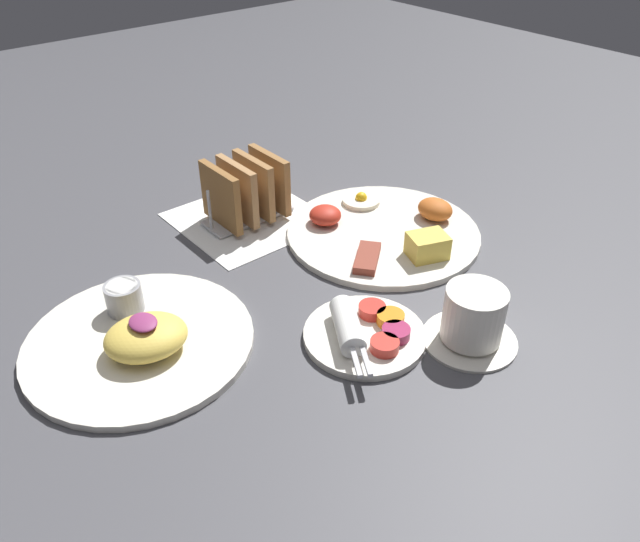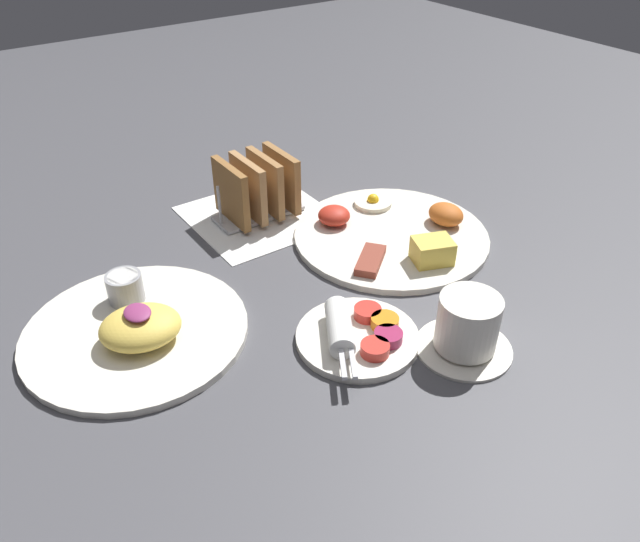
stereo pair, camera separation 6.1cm
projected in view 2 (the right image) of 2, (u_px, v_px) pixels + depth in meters
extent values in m
plane|color=#47474C|center=(275.00, 284.00, 0.89)|extent=(3.00, 3.00, 0.00)
cube|color=white|center=(259.00, 215.00, 1.05)|extent=(0.22, 0.22, 0.00)
cylinder|color=silver|center=(391.00, 236.00, 0.99)|extent=(0.31, 0.31, 0.01)
cube|color=#E5C64C|center=(432.00, 251.00, 0.91)|extent=(0.06, 0.07, 0.04)
ellipsoid|color=#C66023|center=(446.00, 214.00, 1.00)|extent=(0.06, 0.05, 0.03)
cylinder|color=#F4EACC|center=(373.00, 203.00, 1.06)|extent=(0.06, 0.06, 0.01)
sphere|color=yellow|center=(373.00, 200.00, 1.06)|extent=(0.02, 0.02, 0.02)
ellipsoid|color=red|center=(334.00, 216.00, 1.01)|extent=(0.05, 0.05, 0.03)
cube|color=brown|center=(370.00, 260.00, 0.91)|extent=(0.07, 0.08, 0.01)
cylinder|color=silver|center=(357.00, 338.00, 0.79)|extent=(0.16, 0.16, 0.01)
cylinder|color=red|center=(375.00, 349.00, 0.75)|extent=(0.04, 0.04, 0.01)
cylinder|color=#99234C|center=(388.00, 337.00, 0.77)|extent=(0.04, 0.04, 0.01)
cylinder|color=orange|center=(385.00, 322.00, 0.79)|extent=(0.04, 0.04, 0.01)
cylinder|color=red|center=(368.00, 312.00, 0.81)|extent=(0.04, 0.04, 0.01)
cylinder|color=white|center=(342.00, 326.00, 0.78)|extent=(0.09, 0.07, 0.03)
cube|color=silver|center=(353.00, 363.00, 0.72)|extent=(0.05, 0.03, 0.00)
cube|color=silver|center=(343.00, 364.00, 0.72)|extent=(0.05, 0.03, 0.00)
cylinder|color=silver|center=(136.00, 332.00, 0.80)|extent=(0.29, 0.29, 0.01)
ellipsoid|color=#EAC651|center=(140.00, 327.00, 0.77)|extent=(0.11, 0.12, 0.04)
ellipsoid|color=#8C3366|center=(137.00, 313.00, 0.75)|extent=(0.04, 0.03, 0.01)
cylinder|color=#99999E|center=(125.00, 288.00, 0.83)|extent=(0.05, 0.05, 0.04)
cylinder|color=white|center=(123.00, 278.00, 0.82)|extent=(0.04, 0.04, 0.01)
cube|color=#B7B7BC|center=(259.00, 213.00, 1.05)|extent=(0.06, 0.15, 0.01)
cube|color=olive|center=(231.00, 194.00, 1.00)|extent=(0.10, 0.01, 0.10)
cube|color=#A87A4C|center=(248.00, 188.00, 1.01)|extent=(0.10, 0.01, 0.10)
cube|color=#9C6E41|center=(265.00, 183.00, 1.03)|extent=(0.10, 0.01, 0.10)
cube|color=olive|center=(282.00, 178.00, 1.04)|extent=(0.10, 0.01, 0.10)
cylinder|color=#B7B7BC|center=(220.00, 205.00, 1.00)|extent=(0.01, 0.01, 0.07)
cylinder|color=#B7B7BC|center=(293.00, 183.00, 1.06)|extent=(0.01, 0.01, 0.07)
cylinder|color=silver|center=(464.00, 347.00, 0.78)|extent=(0.12, 0.12, 0.01)
cylinder|color=silver|center=(468.00, 323.00, 0.75)|extent=(0.08, 0.08, 0.07)
cylinder|color=#381E0F|center=(471.00, 303.00, 0.74)|extent=(0.06, 0.06, 0.01)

